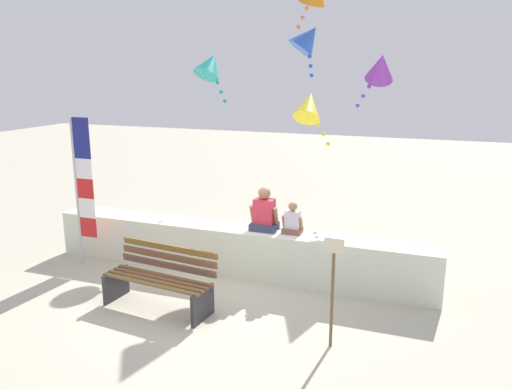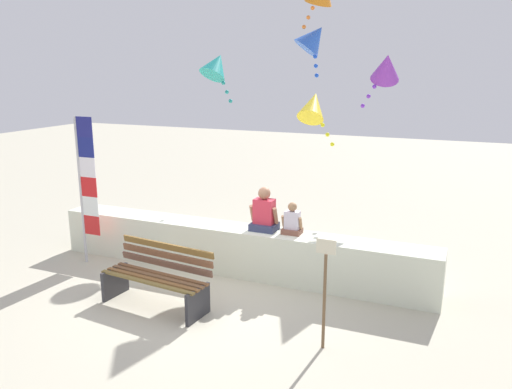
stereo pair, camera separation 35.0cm
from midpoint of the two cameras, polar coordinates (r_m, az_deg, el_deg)
ground_plane at (r=8.02m, az=-6.32°, el=-11.12°), size 40.00×40.00×0.00m
seawall_ledge at (r=8.69m, az=-3.47°, el=-6.21°), size 6.68×0.59×0.80m
park_bench at (r=7.61m, az=-11.99°, el=-9.32°), size 1.71×0.78×0.88m
person_adult at (r=8.33m, az=-0.27°, el=-2.13°), size 0.47×0.35×0.73m
person_child at (r=8.21m, az=2.90°, el=-2.99°), size 0.34×0.25×0.52m
flag_banner at (r=9.22m, az=-19.98°, el=1.08°), size 0.37×0.05×2.61m
kite_teal at (r=10.90m, az=-6.08°, el=14.20°), size 0.81×0.89×1.12m
kite_blue at (r=10.64m, az=4.86°, el=17.03°), size 0.97×0.88×1.15m
kite_purple at (r=10.15m, az=12.80°, el=13.72°), size 0.79×0.87×1.13m
kite_yellow at (r=9.89m, az=4.92°, el=9.88°), size 0.70×0.76×1.14m
sign_post at (r=6.32m, az=7.00°, el=-9.96°), size 0.24×0.04×1.42m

